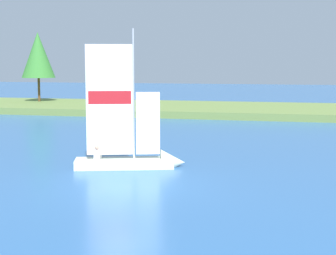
{
  "coord_description": "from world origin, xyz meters",
  "views": [
    {
      "loc": [
        6.11,
        -18.94,
        4.7
      ],
      "look_at": [
        -0.71,
        9.19,
        1.2
      ],
      "focal_mm": 57.55,
      "sensor_mm": 36.0,
      "label": 1
    }
  ],
  "objects": [
    {
      "name": "shore_bank",
      "position": [
        0.0,
        31.41,
        0.31
      ],
      "size": [
        80.0,
        13.09,
        0.61
      ],
      "primitive_type": "cube",
      "color": "olive",
      "rests_on": "ground"
    },
    {
      "name": "sailboat",
      "position": [
        -0.72,
        3.99,
        0.49
      ],
      "size": [
        5.09,
        2.73,
        6.59
      ],
      "rotation": [
        0.0,
        0.0,
        0.31
      ],
      "color": "silver",
      "rests_on": "ground"
    },
    {
      "name": "shoreline_tree_left",
      "position": [
        -20.59,
        33.18,
        5.49
      ],
      "size": [
        3.5,
        3.5,
        7.27
      ],
      "color": "brown",
      "rests_on": "shore_bank"
    },
    {
      "name": "ground_plane",
      "position": [
        0.0,
        0.0,
        0.0
      ],
      "size": [
        200.0,
        200.0,
        0.0
      ],
      "primitive_type": "plane",
      "color": "#2D609E"
    }
  ]
}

